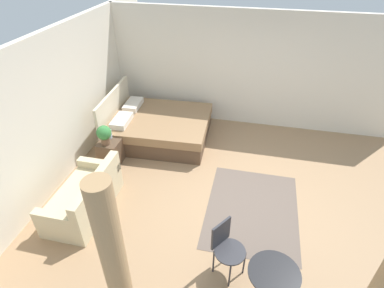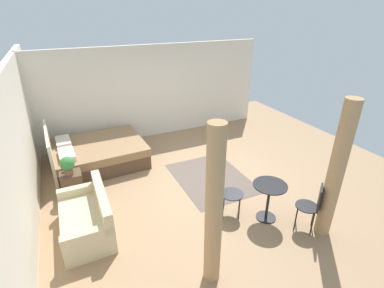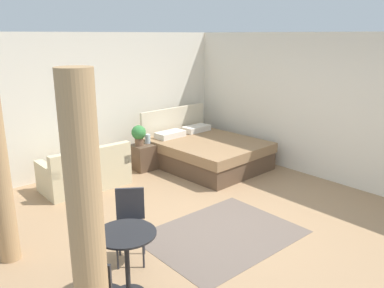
% 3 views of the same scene
% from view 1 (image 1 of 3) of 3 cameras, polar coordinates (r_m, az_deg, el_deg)
% --- Properties ---
extents(ground_plane, '(8.52, 9.59, 0.02)m').
position_cam_1_polar(ground_plane, '(5.60, 8.19, -10.02)').
color(ground_plane, '#9E7A56').
extents(wall_back, '(8.52, 0.12, 2.62)m').
position_cam_1_polar(wall_back, '(5.86, -24.61, 5.12)').
color(wall_back, silver).
rests_on(wall_back, ground).
extents(wall_right, '(0.12, 6.59, 2.62)m').
position_cam_1_polar(wall_right, '(7.25, 11.37, 13.09)').
color(wall_right, silver).
rests_on(wall_right, ground).
extents(area_rug, '(1.98, 1.51, 0.01)m').
position_cam_1_polar(area_rug, '(5.45, 11.02, -11.73)').
color(area_rug, '#66564C').
rests_on(area_rug, ground).
extents(bed, '(1.83, 2.20, 1.06)m').
position_cam_1_polar(bed, '(6.96, -6.34, 3.20)').
color(bed, brown).
rests_on(bed, ground).
extents(couch, '(1.43, 0.78, 0.77)m').
position_cam_1_polar(couch, '(5.47, -19.13, -9.39)').
color(couch, beige).
rests_on(couch, ground).
extents(nightstand, '(0.46, 0.41, 0.50)m').
position_cam_1_polar(nightstand, '(6.41, -14.74, -1.37)').
color(nightstand, brown).
rests_on(nightstand, ground).
extents(potted_plant, '(0.28, 0.28, 0.40)m').
position_cam_1_polar(potted_plant, '(6.08, -15.91, 1.80)').
color(potted_plant, brown).
rests_on(potted_plant, nightstand).
extents(vase, '(0.11, 0.11, 0.18)m').
position_cam_1_polar(vase, '(6.32, -15.06, 1.80)').
color(vase, silver).
rests_on(vase, nightstand).
extents(balcony_table, '(0.60, 0.60, 0.72)m').
position_cam_1_polar(balcony_table, '(4.07, 14.47, -23.68)').
color(balcony_table, black).
rests_on(balcony_table, ground).
extents(cafe_chair_near_couch, '(0.58, 0.58, 0.85)m').
position_cam_1_polar(cafe_chair_near_couch, '(4.27, 6.22, -17.92)').
color(cafe_chair_near_couch, '#2D2D33').
rests_on(cafe_chair_near_couch, ground).
extents(curtain_right, '(0.23, 0.23, 2.39)m').
position_cam_1_polar(curtain_right, '(3.27, -13.51, -22.62)').
color(curtain_right, tan).
rests_on(curtain_right, ground).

